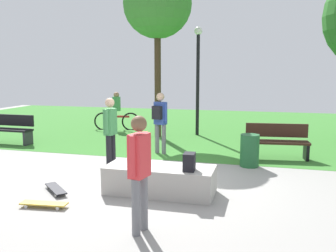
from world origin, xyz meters
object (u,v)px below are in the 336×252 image
object	(u,v)px
skater_watching	(110,128)
park_bench_far_left	(9,128)
cyclist_on_bicycle	(117,114)
park_bench_near_path	(277,140)
lamp_post	(198,69)
concrete_ledge	(160,180)
backpack_on_ledge	(189,162)
trash_bin	(250,150)
tree_tall_oak	(157,5)
skateboard_spare	(56,189)
skater_performing_trick	(139,165)
skateboard_by_ledge	(44,204)
pedestrian_with_backpack	(160,117)

from	to	relation	value
skater_watching	park_bench_far_left	size ratio (longest dim) A/B	1.04
skater_watching	cyclist_on_bicycle	world-z (taller)	skater_watching
park_bench_near_path	lamp_post	bearing A→B (deg)	131.90
concrete_ledge	skater_watching	distance (m)	2.25
park_bench_near_path	backpack_on_ledge	bearing A→B (deg)	-114.29
park_bench_far_left	trash_bin	distance (m)	7.57
tree_tall_oak	trash_bin	distance (m)	6.18
tree_tall_oak	lamp_post	bearing A→B (deg)	28.74
concrete_ledge	backpack_on_ledge	distance (m)	0.74
park_bench_far_left	lamp_post	bearing A→B (deg)	28.95
concrete_ledge	tree_tall_oak	distance (m)	7.30
backpack_on_ledge	skater_watching	bearing A→B (deg)	51.37
skateboard_spare	cyclist_on_bicycle	xyz separation A→B (m)	(-1.78, 7.16, 0.57)
backpack_on_ledge	skater_performing_trick	world-z (taller)	skater_performing_trick
lamp_post	cyclist_on_bicycle	size ratio (longest dim) A/B	2.12
skater_performing_trick	park_bench_near_path	world-z (taller)	skater_performing_trick
backpack_on_ledge	trash_bin	bearing A→B (deg)	-24.07
skateboard_spare	trash_bin	xyz separation A→B (m)	(3.48, 2.87, 0.33)
skateboard_by_ledge	park_bench_far_left	xyz separation A→B (m)	(-4.28, 4.54, 0.42)
backpack_on_ledge	tree_tall_oak	xyz separation A→B (m)	(-2.32, 5.84, 3.80)
pedestrian_with_backpack	trash_bin	bearing A→B (deg)	-16.82
park_bench_far_left	trash_bin	world-z (taller)	park_bench_far_left
backpack_on_ledge	skateboard_spare	size ratio (longest dim) A/B	0.44
pedestrian_with_backpack	backpack_on_ledge	bearing A→B (deg)	-65.54
park_bench_near_path	tree_tall_oak	distance (m)	6.05
concrete_ledge	lamp_post	world-z (taller)	lamp_post
tree_tall_oak	pedestrian_with_backpack	world-z (taller)	tree_tall_oak
skater_watching	concrete_ledge	bearing A→B (deg)	-40.90
backpack_on_ledge	skater_performing_trick	size ratio (longest dim) A/B	0.19
skateboard_by_ledge	skater_performing_trick	bearing A→B (deg)	-14.16
skateboard_spare	park_bench_far_left	size ratio (longest dim) A/B	0.45
park_bench_near_path	tree_tall_oak	bearing A→B (deg)	150.03
skater_performing_trick	skateboard_spare	world-z (taller)	skater_performing_trick
park_bench_far_left	tree_tall_oak	distance (m)	6.29
skater_performing_trick	lamp_post	size ratio (longest dim) A/B	0.44
skater_performing_trick	park_bench_near_path	xyz separation A→B (m)	(2.01, 5.10, -0.50)
concrete_ledge	skater_performing_trick	size ratio (longest dim) A/B	1.21
skateboard_spare	tree_tall_oak	distance (m)	7.58
park_bench_far_left	tree_tall_oak	bearing A→B (deg)	29.01
concrete_ledge	park_bench_far_left	distance (m)	6.85
skater_watching	cyclist_on_bicycle	bearing A→B (deg)	111.58
concrete_ledge	skateboard_spare	xyz separation A→B (m)	(-1.94, -0.45, -0.20)
concrete_ledge	trash_bin	bearing A→B (deg)	57.44
concrete_ledge	skateboard_by_ledge	size ratio (longest dim) A/B	2.49
concrete_ledge	cyclist_on_bicycle	world-z (taller)	cyclist_on_bicycle
backpack_on_ledge	trash_bin	xyz separation A→B (m)	(0.96, 2.56, -0.29)
concrete_ledge	tree_tall_oak	size ratio (longest dim) A/B	0.36
pedestrian_with_backpack	cyclist_on_bicycle	distance (m)	4.53
park_bench_far_left	pedestrian_with_backpack	bearing A→B (deg)	-2.09
lamp_post	concrete_ledge	bearing A→B (deg)	-85.89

